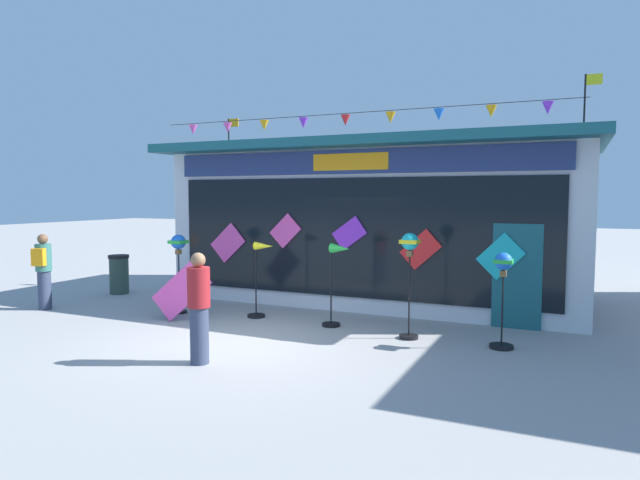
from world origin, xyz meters
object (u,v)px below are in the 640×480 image
Objects in this scene: wind_spinner_far_left at (178,252)px; wind_spinner_left at (260,274)px; person_near_camera at (43,270)px; person_mid_plaza at (199,307)px; kite_shop_building at (381,221)px; wind_spinner_center_right at (410,259)px; trash_bin at (119,274)px; display_kite_on_ground at (182,290)px; wind_spinner_center_left at (337,274)px; wind_spinner_right at (503,283)px.

wind_spinner_far_left is 1.07× the size of wind_spinner_left.
person_near_camera is 1.00× the size of person_mid_plaza.
kite_shop_building is 5.78× the size of wind_spinner_far_left.
wind_spinner_center_right is (3.25, -0.35, 0.50)m from wind_spinner_left.
trash_bin is 0.86× the size of display_kite_on_ground.
kite_shop_building is at bearing 65.11° from wind_spinner_left.
person_mid_plaza is (-0.73, -6.34, -1.04)m from kite_shop_building.
wind_spinner_right is (3.07, -0.25, 0.07)m from wind_spinner_center_left.
wind_spinner_far_left is 1.06× the size of wind_spinner_right.
wind_spinner_center_left is at bearing 15.44° from display_kite_on_ground.
person_near_camera is at bearing -144.27° from kite_shop_building.
person_near_camera is (-4.80, -1.28, -0.03)m from wind_spinner_left.
display_kite_on_ground is at bearing -164.56° from wind_spinner_center_left.
person_mid_plaza is at bearing 138.11° from person_near_camera.
person_near_camera is 1.44× the size of display_kite_on_ground.
wind_spinner_center_left is 1.38× the size of display_kite_on_ground.
wind_spinner_center_left reaches higher than display_kite_on_ground.
wind_spinner_left is 3.30m from wind_spinner_center_right.
person_mid_plaza is at bearing -35.85° from trash_bin.
display_kite_on_ground is at bearing -174.50° from wind_spinner_right.
wind_spinner_far_left is 5.06m from wind_spinner_center_right.
person_mid_plaza reaches higher than wind_spinner_left.
wind_spinner_right is at bearing -47.24° from kite_shop_building.
kite_shop_building is 3.44m from wind_spinner_center_left.
wind_spinner_center_right is 1.60× the size of display_kite_on_ground.
display_kite_on_ground is (-2.80, -4.16, -1.27)m from kite_shop_building.
display_kite_on_ground is (-3.04, -0.84, -0.40)m from wind_spinner_center_left.
trash_bin is at bearing 172.53° from wind_spinner_right.
kite_shop_building is at bearing 20.22° from trash_bin.
person_mid_plaza reaches higher than wind_spinner_center_left.
wind_spinner_far_left reaches higher than wind_spinner_right.
wind_spinner_right is 1.60× the size of trash_bin.
person_near_camera reaches higher than trash_bin.
wind_spinner_center_right is 1.17× the size of wind_spinner_right.
person_mid_plaza is (-4.04, -2.76, -0.25)m from wind_spinner_right.
trash_bin is at bearing 156.76° from wind_spinner_far_left.
kite_shop_building is at bearing 56.06° from display_kite_on_ground.
display_kite_on_ground is at bearing -47.51° from wind_spinner_far_left.
display_kite_on_ground is (-6.11, -0.59, -0.47)m from wind_spinner_right.
wind_spinner_center_right is 8.11m from person_near_camera.
wind_spinner_right is at bearing 0.85° from wind_spinner_center_right.
kite_shop_building is at bearing 115.77° from wind_spinner_center_right.
wind_spinner_right is at bearing 0.14° from wind_spinner_far_left.
kite_shop_building is 6.20× the size of wind_spinner_left.
trash_bin is (-4.78, 0.93, -0.41)m from wind_spinner_left.
trash_bin is 3.95m from display_kite_on_ground.
person_mid_plaza is (0.78, -3.08, -0.06)m from wind_spinner_left.
wind_spinner_right is 9.70m from trash_bin.
wind_spinner_center_left is (0.23, -3.33, -0.87)m from kite_shop_building.
wind_spinner_left is at bearing -116.58° from person_mid_plaza.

